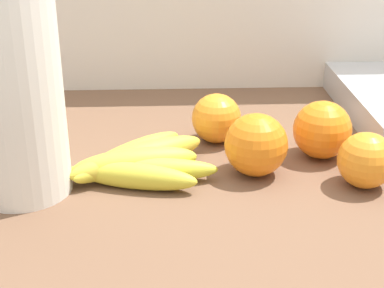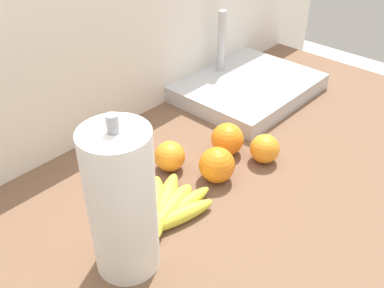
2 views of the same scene
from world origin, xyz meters
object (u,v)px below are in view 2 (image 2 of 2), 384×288
Objects in this scene: orange_right at (170,156)px; orange_far_right at (265,149)px; orange_center at (217,165)px; sink_basin at (248,87)px; banana_bunch at (169,208)px; paper_towel_roll at (122,203)px; orange_back_left at (227,139)px.

orange_right is 1.02× the size of orange_far_right.
sink_basin is at bearing 26.83° from orange_center.
orange_far_right is 0.34m from sink_basin.
paper_towel_roll is at bearing -166.99° from banana_bunch.
orange_right is 0.31m from paper_towel_roll.
paper_towel_roll is (-0.14, -0.03, 0.12)m from banana_bunch.
sink_basin reaches higher than orange_center.
paper_towel_roll reaches higher than orange_back_left.
banana_bunch is at bearing 172.38° from orange_far_right.
orange_center is 0.20× the size of sink_basin.
sink_basin is at bearing 18.47° from paper_towel_roll.
orange_back_left reaches higher than orange_right.
orange_center is (0.04, -0.11, 0.01)m from orange_right.
sink_basin is at bearing 27.11° from orange_back_left.
orange_right is 0.11m from orange_center.
paper_towel_roll is (-0.25, -0.14, 0.11)m from orange_right.
paper_towel_roll is 0.78× the size of sink_basin.
orange_back_left is 0.32m from sink_basin.
banana_bunch is 2.71× the size of orange_right.
banana_bunch is 0.16m from orange_center.
orange_far_right is 0.18× the size of sink_basin.
orange_far_right is at bearing -7.62° from banana_bunch.
paper_towel_roll reaches higher than orange_right.
paper_towel_roll is (-0.42, 0.01, 0.11)m from orange_far_right.
orange_right is 0.18× the size of sink_basin.
sink_basin is at bearing 11.51° from orange_right.
paper_towel_roll is at bearing -161.53° from sink_basin.
orange_center reaches higher than orange_right.
orange_far_right is at bearing -16.57° from orange_center.
orange_center reaches higher than orange_far_right.
paper_towel_roll reaches higher than orange_center.
paper_towel_roll is at bearing -173.63° from orange_center.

